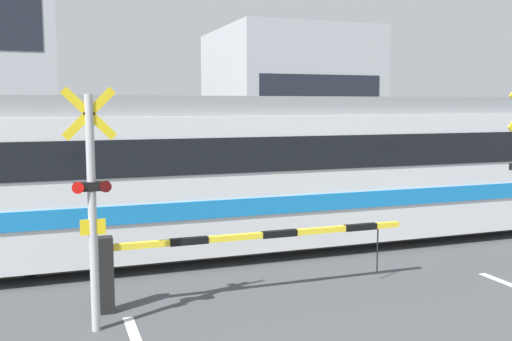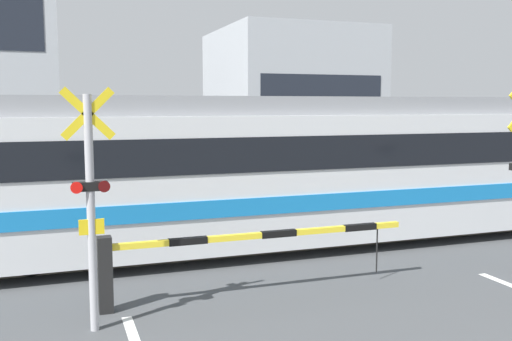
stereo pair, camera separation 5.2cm
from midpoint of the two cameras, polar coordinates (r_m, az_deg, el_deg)
name	(u,v)px [view 2 (the right image)]	position (r m, az deg, el deg)	size (l,w,h in m)	color
rail_track_near	(267,252)	(11.51, 1.27, -8.11)	(50.00, 0.10, 0.08)	#6B6051
rail_track_far	(245,236)	(12.82, -1.02, -6.57)	(50.00, 0.10, 0.08)	#6B6051
commuter_train	(324,164)	(12.49, 6.89, 0.63)	(19.35, 2.98, 3.12)	silver
crossing_barrier_near	(202,251)	(8.69, -5.21, -8.02)	(4.93, 0.20, 1.11)	black
crossing_barrier_far	(288,187)	(15.25, 3.27, -1.65)	(4.93, 0.20, 1.11)	black
crossing_signal_left	(91,199)	(7.64, -16.03, -2.73)	(0.68, 0.15, 3.19)	#B2B2B7
pedestrian	(221,171)	(17.59, -3.47, -0.01)	(0.38, 0.22, 1.64)	brown
building_right_of_street	(289,98)	(28.44, 3.36, 7.22)	(6.82, 7.56, 6.54)	#B2B7BC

